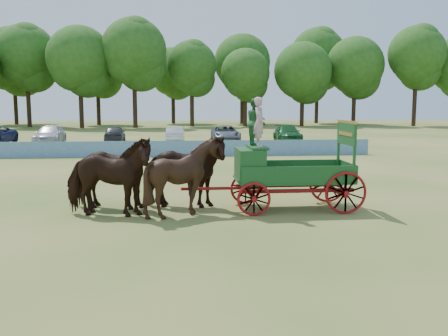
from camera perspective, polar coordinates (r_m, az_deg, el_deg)
ground at (r=15.57m, az=-0.94°, el=-5.87°), size 160.00×160.00×0.00m
horse_lead_left at (r=16.11m, az=-13.15°, el=-1.10°), size 3.16×1.93×2.49m
horse_lead_right at (r=17.19m, az=-12.68°, el=-0.54°), size 3.17×1.97×2.49m
horse_wheel_left at (r=15.97m, az=-4.59°, el=-0.99°), size 2.66×2.47×2.50m
horse_wheel_right at (r=17.06m, az=-4.66°, el=-0.44°), size 3.14×1.83×2.49m
farm_dray at (r=16.80m, az=5.47°, el=0.87°), size 6.00×2.00×3.77m
sponsor_banner at (r=33.24m, az=-5.20°, el=2.23°), size 26.00×0.08×1.05m
parked_cars at (r=45.34m, az=-14.65°, el=3.72°), size 37.20×6.24×1.55m
treeline at (r=75.80m, az=-9.03°, el=11.91°), size 92.47×22.90×15.70m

